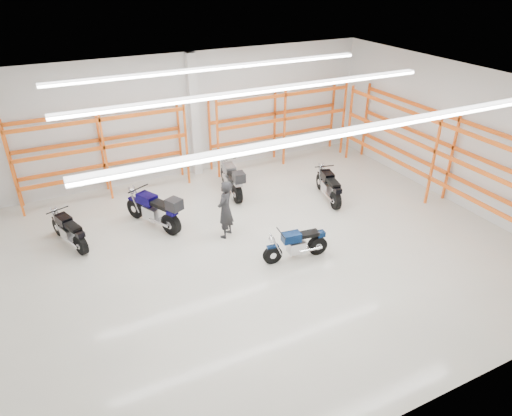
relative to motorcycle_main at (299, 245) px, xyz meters
name	(u,v)px	position (x,y,z in m)	size (l,w,h in m)	color
ground	(267,247)	(-0.53, 0.86, -0.43)	(14.00, 14.00, 0.00)	beige
room_shell	(268,139)	(-0.53, 0.89, 2.85)	(14.02, 12.02, 4.51)	silver
motorcycle_main	(299,245)	(0.00, 0.00, 0.00)	(1.89, 0.63, 0.93)	black
motorcycle_back_a	(70,232)	(-5.55, 3.44, 0.02)	(0.88, 1.91, 0.97)	black
motorcycle_back_b	(156,211)	(-3.04, 3.32, 0.16)	(1.32, 2.26, 1.24)	black
motorcycle_back_c	(232,180)	(-0.08, 4.32, 0.14)	(0.76, 2.33, 1.19)	black
motorcycle_back_d	(329,187)	(2.73, 2.53, 0.04)	(0.84, 2.06, 1.02)	black
standing_man	(225,210)	(-1.34, 1.95, 0.46)	(0.65, 0.43, 1.79)	black
structural_column	(194,116)	(-0.53, 6.68, 1.82)	(0.32, 0.32, 4.50)	white
pallet_racking_back_left	(102,146)	(-3.93, 6.34, 1.35)	(5.67, 0.87, 3.00)	#F55B1B
pallet_racking_back_right	(280,118)	(2.87, 6.34, 1.35)	(5.67, 0.87, 3.00)	#F55B1B
pallet_racking_side	(444,151)	(5.95, 0.86, 1.38)	(0.87, 9.07, 3.00)	#F55B1B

